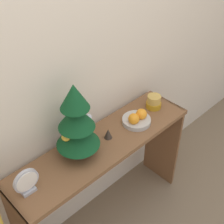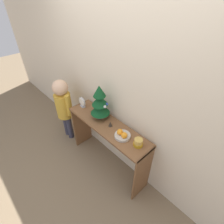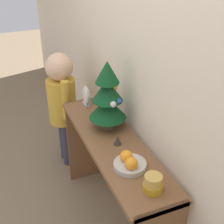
% 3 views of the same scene
% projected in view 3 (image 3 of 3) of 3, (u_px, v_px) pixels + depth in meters
% --- Properties ---
extents(back_wall, '(7.00, 0.05, 2.50)m').
position_uv_depth(back_wall, '(146.00, 69.00, 1.85)').
color(back_wall, beige).
rests_on(back_wall, ground_plane).
extents(console_table, '(1.26, 0.34, 0.79)m').
position_uv_depth(console_table, '(113.00, 163.00, 2.09)').
color(console_table, brown).
rests_on(console_table, ground_plane).
extents(mini_tree, '(0.25, 0.25, 0.48)m').
position_uv_depth(mini_tree, '(107.00, 96.00, 2.04)').
color(mini_tree, '#4C3828').
rests_on(mini_tree, console_table).
extents(fruit_bowl, '(0.19, 0.19, 0.09)m').
position_uv_depth(fruit_bowl, '(129.00, 163.00, 1.76)').
color(fruit_bowl, '#B7B2A8').
rests_on(fruit_bowl, console_table).
extents(singing_bowl, '(0.11, 0.11, 0.09)m').
position_uv_depth(singing_bowl, '(153.00, 184.00, 1.60)').
color(singing_bowl, '#B78419').
rests_on(singing_bowl, console_table).
extents(desk_clock, '(0.14, 0.04, 0.16)m').
position_uv_depth(desk_clock, '(86.00, 96.00, 2.40)').
color(desk_clock, '#B2B2B7').
rests_on(desk_clock, console_table).
extents(figurine, '(0.05, 0.05, 0.07)m').
position_uv_depth(figurine, '(117.00, 140.00, 1.96)').
color(figurine, '#382D23').
rests_on(figurine, console_table).
extents(child_figure, '(0.39, 0.25, 1.10)m').
position_uv_depth(child_figure, '(62.00, 98.00, 2.76)').
color(child_figure, '#38384C').
rests_on(child_figure, ground_plane).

